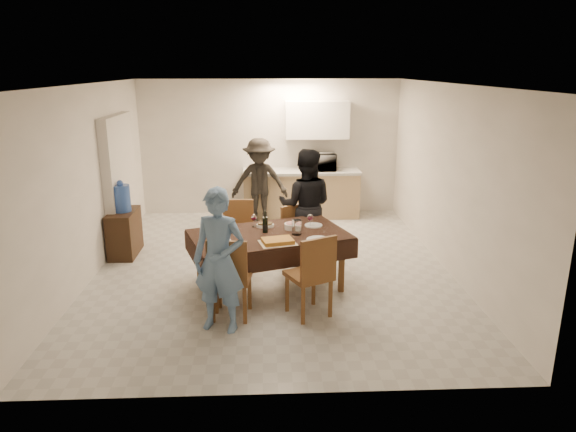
# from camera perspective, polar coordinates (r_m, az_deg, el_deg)

# --- Properties ---
(floor) EXTENTS (5.00, 6.00, 0.02)m
(floor) POSITION_cam_1_polar(r_m,az_deg,el_deg) (7.52, -1.70, -5.77)
(floor) COLOR #B5B5B0
(floor) RESTS_ON ground
(ceiling) EXTENTS (5.00, 6.00, 0.02)m
(ceiling) POSITION_cam_1_polar(r_m,az_deg,el_deg) (6.97, -1.89, 14.45)
(ceiling) COLOR white
(ceiling) RESTS_ON wall_back
(wall_back) EXTENTS (5.00, 0.02, 2.60)m
(wall_back) POSITION_cam_1_polar(r_m,az_deg,el_deg) (10.08, -2.05, 7.59)
(wall_back) COLOR silver
(wall_back) RESTS_ON floor
(wall_front) EXTENTS (5.00, 0.02, 2.60)m
(wall_front) POSITION_cam_1_polar(r_m,az_deg,el_deg) (4.25, -1.18, -4.71)
(wall_front) COLOR silver
(wall_front) RESTS_ON floor
(wall_left) EXTENTS (0.02, 6.00, 2.60)m
(wall_left) POSITION_cam_1_polar(r_m,az_deg,el_deg) (7.53, -21.23, 3.51)
(wall_left) COLOR silver
(wall_left) RESTS_ON floor
(wall_right) EXTENTS (0.02, 6.00, 2.60)m
(wall_right) POSITION_cam_1_polar(r_m,az_deg,el_deg) (7.59, 17.49, 3.95)
(wall_right) COLOR silver
(wall_right) RESTS_ON floor
(stub_partition) EXTENTS (0.15, 1.40, 2.10)m
(stub_partition) POSITION_cam_1_polar(r_m,az_deg,el_deg) (8.67, -18.13, 3.68)
(stub_partition) COLOR beige
(stub_partition) RESTS_ON floor
(kitchen_base_cabinet) EXTENTS (2.20, 0.60, 0.86)m
(kitchen_base_cabinet) POSITION_cam_1_polar(r_m,az_deg,el_deg) (9.96, 1.48, 2.39)
(kitchen_base_cabinet) COLOR tan
(kitchen_base_cabinet) RESTS_ON floor
(kitchen_worktop) EXTENTS (2.24, 0.64, 0.05)m
(kitchen_worktop) POSITION_cam_1_polar(r_m,az_deg,el_deg) (9.86, 1.50, 4.95)
(kitchen_worktop) COLOR #A6A6A2
(kitchen_worktop) RESTS_ON kitchen_base_cabinet
(upper_cabinet) EXTENTS (1.20, 0.34, 0.70)m
(upper_cabinet) POSITION_cam_1_polar(r_m,az_deg,el_deg) (9.88, 3.25, 10.62)
(upper_cabinet) COLOR white
(upper_cabinet) RESTS_ON wall_back
(dining_table) EXTENTS (2.21, 1.70, 0.76)m
(dining_table) POSITION_cam_1_polar(r_m,az_deg,el_deg) (6.60, -2.11, -2.24)
(dining_table) COLOR black
(dining_table) RESTS_ON floor
(chair_near_left) EXTENTS (0.50, 0.51, 0.54)m
(chair_near_left) POSITION_cam_1_polar(r_m,az_deg,el_deg) (5.86, -6.44, -6.00)
(chair_near_left) COLOR brown
(chair_near_left) RESTS_ON floor
(chair_near_right) EXTENTS (0.61, 0.64, 0.54)m
(chair_near_right) POSITION_cam_1_polar(r_m,az_deg,el_deg) (5.86, 2.41, -5.84)
(chair_near_right) COLOR brown
(chair_near_right) RESTS_ON floor
(chair_far_left) EXTENTS (0.46, 0.46, 0.53)m
(chair_far_left) POSITION_cam_1_polar(r_m,az_deg,el_deg) (7.27, -5.69, -1.63)
(chair_far_left) COLOR brown
(chair_far_left) RESTS_ON floor
(chair_far_right) EXTENTS (0.56, 0.59, 0.48)m
(chair_far_right) POSITION_cam_1_polar(r_m,az_deg,el_deg) (7.30, 1.39, -1.89)
(chair_far_right) COLOR brown
(chair_far_right) RESTS_ON floor
(console) EXTENTS (0.38, 0.75, 0.70)m
(console) POSITION_cam_1_polar(r_m,az_deg,el_deg) (8.32, -17.71, -1.80)
(console) COLOR #321E10
(console) RESTS_ON floor
(water_jug) EXTENTS (0.27, 0.27, 0.41)m
(water_jug) POSITION_cam_1_polar(r_m,az_deg,el_deg) (8.17, -18.04, 1.89)
(water_jug) COLOR blue
(water_jug) RESTS_ON console
(wine_bottle) EXTENTS (0.07, 0.07, 0.29)m
(wine_bottle) POSITION_cam_1_polar(r_m,az_deg,el_deg) (6.59, -2.56, -0.64)
(wine_bottle) COLOR black
(wine_bottle) RESTS_ON dining_table
(water_pitcher) EXTENTS (0.12, 0.12, 0.19)m
(water_pitcher) POSITION_cam_1_polar(r_m,az_deg,el_deg) (6.52, 0.96, -1.26)
(water_pitcher) COLOR white
(water_pitcher) RESTS_ON dining_table
(savoury_tart) EXTENTS (0.49, 0.41, 0.05)m
(savoury_tart) POSITION_cam_1_polar(r_m,az_deg,el_deg) (6.22, -1.16, -2.80)
(savoury_tart) COLOR #C38239
(savoury_tart) RESTS_ON dining_table
(salad_bowl) EXTENTS (0.19, 0.19, 0.07)m
(salad_bowl) POSITION_cam_1_polar(r_m,az_deg,el_deg) (6.75, 0.42, -1.14)
(salad_bowl) COLOR white
(salad_bowl) RESTS_ON dining_table
(mushroom_dish) EXTENTS (0.21, 0.21, 0.04)m
(mushroom_dish) POSITION_cam_1_polar(r_m,az_deg,el_deg) (6.85, -2.55, -1.08)
(mushroom_dish) COLOR white
(mushroom_dish) RESTS_ON dining_table
(wine_glass_a) EXTENTS (0.09, 0.09, 0.19)m
(wine_glass_a) POSITION_cam_1_polar(r_m,az_deg,el_deg) (6.34, -7.08, -1.89)
(wine_glass_a) COLOR white
(wine_glass_a) RESTS_ON dining_table
(wine_glass_b) EXTENTS (0.08, 0.08, 0.18)m
(wine_glass_b) POSITION_cam_1_polar(r_m,az_deg,el_deg) (6.82, 2.49, -0.50)
(wine_glass_b) COLOR white
(wine_glass_b) RESTS_ON dining_table
(wine_glass_c) EXTENTS (0.08, 0.08, 0.17)m
(wine_glass_c) POSITION_cam_1_polar(r_m,az_deg,el_deg) (6.85, -3.81, -0.51)
(wine_glass_c) COLOR white
(wine_glass_c) RESTS_ON dining_table
(plate_near_left) EXTENTS (0.26, 0.26, 0.02)m
(plate_near_left) POSITION_cam_1_polar(r_m,az_deg,el_deg) (6.32, -7.53, -2.80)
(plate_near_left) COLOR white
(plate_near_left) RESTS_ON dining_table
(plate_near_right) EXTENTS (0.29, 0.29, 0.02)m
(plate_near_right) POSITION_cam_1_polar(r_m,az_deg,el_deg) (6.33, 3.36, -2.65)
(plate_near_right) COLOR white
(plate_near_right) RESTS_ON dining_table
(plate_far_left) EXTENTS (0.24, 0.24, 0.01)m
(plate_far_left) POSITION_cam_1_polar(r_m,az_deg,el_deg) (6.89, -7.13, -1.17)
(plate_far_left) COLOR white
(plate_far_left) RESTS_ON dining_table
(plate_far_right) EXTENTS (0.24, 0.24, 0.01)m
(plate_far_right) POSITION_cam_1_polar(r_m,az_deg,el_deg) (6.90, 2.86, -1.05)
(plate_far_right) COLOR white
(plate_far_right) RESTS_ON dining_table
(microwave) EXTENTS (0.59, 0.40, 0.33)m
(microwave) POSITION_cam_1_polar(r_m,az_deg,el_deg) (9.86, 3.61, 6.04)
(microwave) COLOR white
(microwave) RESTS_ON kitchen_worktop
(person_near) EXTENTS (0.67, 0.54, 1.61)m
(person_near) POSITION_cam_1_polar(r_m,az_deg,el_deg) (5.61, -7.66, -4.96)
(person_near) COLOR #5E82AF
(person_near) RESTS_ON floor
(person_far) EXTENTS (0.91, 0.76, 1.69)m
(person_far) POSITION_cam_1_polar(r_m,az_deg,el_deg) (7.59, 1.96, 1.17)
(person_far) COLOR black
(person_far) RESTS_ON floor
(person_kitchen) EXTENTS (1.03, 0.59, 1.59)m
(person_kitchen) POSITION_cam_1_polar(r_m,az_deg,el_deg) (9.42, -3.19, 3.83)
(person_kitchen) COLOR black
(person_kitchen) RESTS_ON floor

